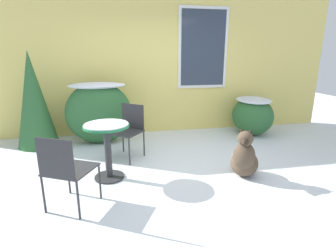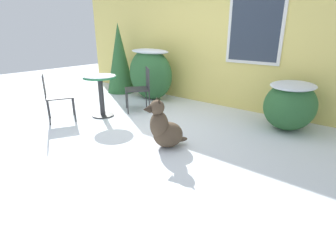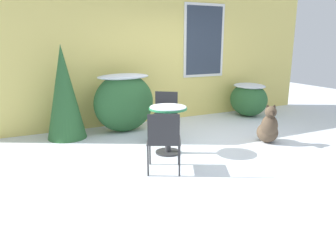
% 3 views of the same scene
% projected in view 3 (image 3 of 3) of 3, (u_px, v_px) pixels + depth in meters
% --- Properties ---
extents(ground_plane, '(16.00, 16.00, 0.00)m').
position_uv_depth(ground_plane, '(216.00, 145.00, 5.89)').
color(ground_plane, silver).
extents(house_wall, '(8.00, 0.10, 3.27)m').
position_uv_depth(house_wall, '(165.00, 48.00, 7.39)').
color(house_wall, '#E5D16B').
rests_on(house_wall, ground_plane).
extents(shrub_left, '(1.24, 0.63, 1.19)m').
position_uv_depth(shrub_left, '(124.00, 101.00, 6.61)').
color(shrub_left, '#2D6033').
rests_on(shrub_left, ground_plane).
extents(shrub_middle, '(0.82, 1.00, 0.80)m').
position_uv_depth(shrub_middle, '(249.00, 98.00, 8.04)').
color(shrub_middle, '#2D6033').
rests_on(shrub_middle, ground_plane).
extents(evergreen_bush, '(0.73, 0.73, 1.76)m').
position_uv_depth(evergreen_bush, '(64.00, 93.00, 6.10)').
color(evergreen_bush, '#2D6033').
rests_on(evergreen_bush, ground_plane).
extents(patio_table, '(0.62, 0.62, 0.79)m').
position_uv_depth(patio_table, '(168.00, 120.00, 5.34)').
color(patio_table, '#2D2D30').
rests_on(patio_table, ground_plane).
extents(patio_chair_near_table, '(0.66, 0.66, 0.88)m').
position_uv_depth(patio_chair_near_table, '(165.00, 113.00, 6.15)').
color(patio_chair_near_table, '#2D2D30').
rests_on(patio_chair_near_table, ground_plane).
extents(patio_chair_far_side, '(0.63, 0.63, 0.88)m').
position_uv_depth(patio_chair_far_side, '(164.00, 139.00, 4.57)').
color(patio_chair_far_side, '#2D2D30').
rests_on(patio_chair_far_side, ground_plane).
extents(dog, '(0.56, 0.61, 0.73)m').
position_uv_depth(dog, '(268.00, 129.00, 5.94)').
color(dog, '#4C3D2D').
rests_on(dog, ground_plane).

